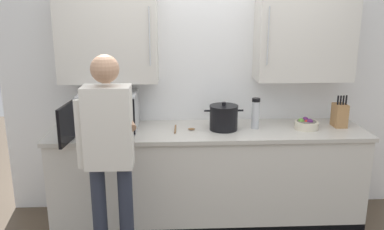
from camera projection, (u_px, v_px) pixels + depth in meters
The scene contains 9 objects.
back_wall_tiled at pixel (206, 66), 3.78m from camera, with size 3.87×0.44×2.61m.
counter_unit at pixel (208, 176), 3.73m from camera, with size 2.84×0.68×0.91m.
microwave_oven at pixel (105, 112), 3.56m from camera, with size 0.56×0.77×0.34m.
fruit_bowl at pixel (306, 124), 3.62m from camera, with size 0.21×0.21×0.10m.
knife_block at pixel (340, 115), 3.68m from camera, with size 0.11×0.15×0.30m.
stock_pot at pixel (224, 117), 3.58m from camera, with size 0.35×0.26×0.25m.
wooden_spoon at pixel (183, 129), 3.59m from camera, with size 0.19×0.23×0.02m.
thermos_flask at pixel (256, 113), 3.61m from camera, with size 0.07×0.07×0.28m.
person_figure at pixel (109, 147), 2.90m from camera, with size 0.44×0.54×1.67m.
Camera 1 is at (-0.32, -2.70, 1.97)m, focal length 37.33 mm.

